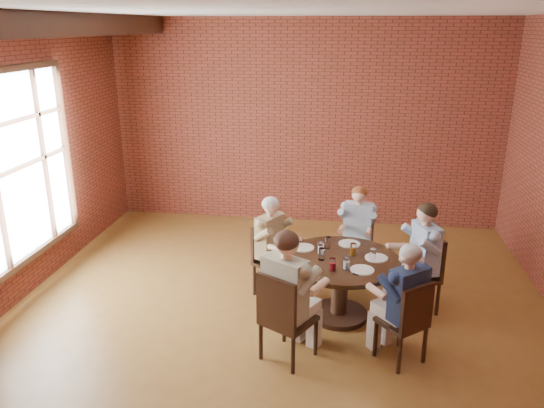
# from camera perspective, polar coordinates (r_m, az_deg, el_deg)

# --- Properties ---
(floor) EXTENTS (7.00, 7.00, 0.00)m
(floor) POSITION_cam_1_polar(r_m,az_deg,el_deg) (6.25, 0.54, -12.80)
(floor) COLOR brown
(floor) RESTS_ON ground
(ceiling) EXTENTS (7.00, 7.00, 0.00)m
(ceiling) POSITION_cam_1_polar(r_m,az_deg,el_deg) (5.33, 0.66, 20.17)
(ceiling) COLOR white
(ceiling) RESTS_ON wall_back
(wall_back) EXTENTS (7.00, 0.00, 7.00)m
(wall_back) POSITION_cam_1_polar(r_m,az_deg,el_deg) (8.95, 3.54, 8.59)
(wall_back) COLOR maroon
(wall_back) RESTS_ON ground
(ceiling_beam) EXTENTS (0.22, 6.90, 0.26)m
(ceiling_beam) POSITION_cam_1_polar(r_m,az_deg,el_deg) (6.14, -23.81, 17.27)
(ceiling_beam) COLOR #331B11
(ceiling_beam) RESTS_ON ceiling
(window) EXTENTS (0.10, 2.16, 2.36)m
(window) POSITION_cam_1_polar(r_m,az_deg,el_deg) (7.06, -25.52, 3.64)
(window) COLOR white
(window) RESTS_ON wall_left
(dining_table) EXTENTS (1.35, 1.35, 0.75)m
(dining_table) POSITION_cam_1_polar(r_m,az_deg,el_deg) (6.19, 7.35, -7.66)
(dining_table) COLOR #331B11
(dining_table) RESTS_ON floor
(chair_a) EXTENTS (0.54, 0.54, 0.94)m
(chair_a) POSITION_cam_1_polar(r_m,az_deg,el_deg) (6.58, 16.15, -6.82)
(chair_a) COLOR #331B11
(chair_a) RESTS_ON floor
(diner_a) EXTENTS (0.79, 0.71, 1.34)m
(diner_a) POSITION_cam_1_polar(r_m,az_deg,el_deg) (6.48, 15.58, -5.63)
(diner_a) COLOR #3D629F
(diner_a) RESTS_ON floor
(chair_b) EXTENTS (0.45, 0.45, 0.90)m
(chair_b) POSITION_cam_1_polar(r_m,az_deg,el_deg) (7.30, 9.16, -3.88)
(chair_b) COLOR #331B11
(chair_b) RESTS_ON floor
(diner_b) EXTENTS (0.58, 0.67, 1.26)m
(diner_b) POSITION_cam_1_polar(r_m,az_deg,el_deg) (7.18, 9.12, -3.07)
(diner_b) COLOR #94A6BD
(diner_b) RESTS_ON floor
(chair_c) EXTENTS (0.55, 0.55, 0.91)m
(chair_c) POSITION_cam_1_polar(r_m,az_deg,el_deg) (6.72, -0.40, -5.63)
(chair_c) COLOR #331B11
(chair_c) RESTS_ON floor
(diner_c) EXTENTS (0.78, 0.73, 1.28)m
(diner_c) POSITION_cam_1_polar(r_m,az_deg,el_deg) (6.62, 0.14, -4.65)
(diner_c) COLOR brown
(diner_c) RESTS_ON floor
(chair_d) EXTENTS (0.63, 0.63, 0.98)m
(chair_d) POSITION_cam_1_polar(r_m,az_deg,el_deg) (5.37, 1.19, -11.91)
(chair_d) COLOR #331B11
(chair_d) RESTS_ON floor
(diner_d) EXTENTS (0.85, 0.90, 1.41)m
(diner_d) POSITION_cam_1_polar(r_m,az_deg,el_deg) (5.35, 1.83, -9.85)
(diner_d) COLOR #CAAD9E
(diner_d) RESTS_ON floor
(chair_e) EXTENTS (0.57, 0.57, 0.91)m
(chair_e) POSITION_cam_1_polar(r_m,az_deg,el_deg) (5.53, 14.40, -11.98)
(chair_e) COLOR #331B11
(chair_e) RESTS_ON floor
(diner_e) EXTENTS (0.78, 0.79, 1.29)m
(diner_e) POSITION_cam_1_polar(r_m,az_deg,el_deg) (5.50, 13.93, -10.33)
(diner_e) COLOR #1B284C
(diner_e) RESTS_ON floor
(plate_a) EXTENTS (0.26, 0.26, 0.01)m
(plate_a) POSITION_cam_1_polar(r_m,az_deg,el_deg) (6.15, 11.16, -5.71)
(plate_a) COLOR white
(plate_a) RESTS_ON dining_table
(plate_b) EXTENTS (0.26, 0.26, 0.01)m
(plate_b) POSITION_cam_1_polar(r_m,az_deg,el_deg) (6.48, 8.32, -4.25)
(plate_b) COLOR white
(plate_b) RESTS_ON dining_table
(plate_c) EXTENTS (0.26, 0.26, 0.01)m
(plate_c) POSITION_cam_1_polar(r_m,az_deg,el_deg) (6.32, 3.37, -4.70)
(plate_c) COLOR white
(plate_c) RESTS_ON dining_table
(plate_d) EXTENTS (0.26, 0.26, 0.01)m
(plate_d) POSITION_cam_1_polar(r_m,az_deg,el_deg) (5.84, 9.67, -7.01)
(plate_d) COLOR white
(plate_d) RESTS_ON dining_table
(glass_a) EXTENTS (0.07, 0.07, 0.14)m
(glass_a) POSITION_cam_1_polar(r_m,az_deg,el_deg) (6.08, 10.80, -5.34)
(glass_a) COLOR white
(glass_a) RESTS_ON dining_table
(glass_b) EXTENTS (0.07, 0.07, 0.14)m
(glass_b) POSITION_cam_1_polar(r_m,az_deg,el_deg) (6.18, 8.72, -4.83)
(glass_b) COLOR white
(glass_b) RESTS_ON dining_table
(glass_c) EXTENTS (0.07, 0.07, 0.14)m
(glass_c) POSITION_cam_1_polar(r_m,az_deg,el_deg) (6.32, 6.05, -4.16)
(glass_c) COLOR white
(glass_c) RESTS_ON dining_table
(glass_d) EXTENTS (0.07, 0.07, 0.14)m
(glass_d) POSITION_cam_1_polar(r_m,az_deg,el_deg) (6.17, 5.29, -4.73)
(glass_d) COLOR white
(glass_d) RESTS_ON dining_table
(glass_e) EXTENTS (0.07, 0.07, 0.14)m
(glass_e) POSITION_cam_1_polar(r_m,az_deg,el_deg) (6.01, 5.36, -5.38)
(glass_e) COLOR white
(glass_e) RESTS_ON dining_table
(glass_f) EXTENTS (0.07, 0.07, 0.14)m
(glass_f) POSITION_cam_1_polar(r_m,az_deg,el_deg) (5.77, 6.53, -6.46)
(glass_f) COLOR white
(glass_f) RESTS_ON dining_table
(glass_g) EXTENTS (0.07, 0.07, 0.14)m
(glass_g) POSITION_cam_1_polar(r_m,az_deg,el_deg) (5.83, 8.00, -6.29)
(glass_g) COLOR white
(glass_g) RESTS_ON dining_table
(smartphone) EXTENTS (0.11, 0.14, 0.01)m
(smartphone) POSITION_cam_1_polar(r_m,az_deg,el_deg) (5.78, 9.20, -7.27)
(smartphone) COLOR black
(smartphone) RESTS_ON dining_table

